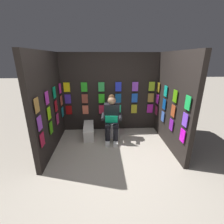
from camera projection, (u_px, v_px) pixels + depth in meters
name	position (u px, v px, depth m)	size (l,w,h in m)	color
ground_plane	(115.00, 172.00, 3.01)	(30.00, 30.00, 0.00)	#B2A899
display_wall_back	(110.00, 93.00, 4.51)	(2.83, 0.14, 2.22)	black
display_wall_left	(173.00, 102.00, 3.63)	(0.14, 1.93, 2.22)	black
display_wall_right	(48.00, 104.00, 3.48)	(0.14, 1.93, 2.22)	black
toilet	(112.00, 124.00, 4.36)	(0.42, 0.57, 0.77)	white
person_reading	(112.00, 118.00, 4.06)	(0.54, 0.70, 1.19)	black
comic_longbox_near	(89.00, 131.00, 4.34)	(0.33, 0.83, 0.32)	white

